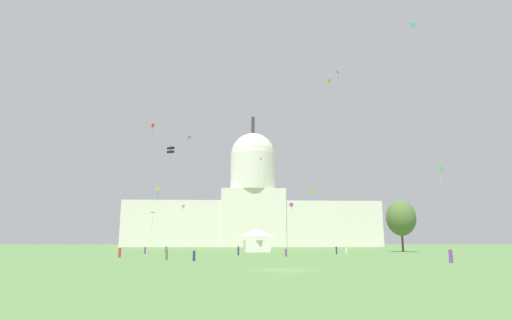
# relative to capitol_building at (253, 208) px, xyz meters

# --- Properties ---
(ground_plane) EXTENTS (800.00, 800.00, 0.00)m
(ground_plane) POSITION_rel_capitol_building_xyz_m (-5.02, -181.97, -19.95)
(ground_plane) COLOR #567F42
(capitol_building) EXTENTS (132.97, 24.03, 70.43)m
(capitol_building) POSITION_rel_capitol_building_xyz_m (0.00, 0.00, 0.00)
(capitol_building) COLOR silver
(capitol_building) RESTS_ON ground_plane
(event_tent) EXTENTS (6.91, 5.72, 5.71)m
(event_tent) POSITION_rel_capitol_building_xyz_m (-4.01, -116.28, -17.11)
(event_tent) COLOR white
(event_tent) RESTS_ON ground_plane
(tree_east_far) EXTENTS (8.95, 9.43, 13.02)m
(tree_east_far) POSITION_rel_capitol_building_xyz_m (33.05, -115.55, -11.45)
(tree_east_far) COLOR #4C3823
(tree_east_far) RESTS_ON ground_plane
(person_white_near_tent) EXTENTS (0.55, 0.55, 1.68)m
(person_white_near_tent) POSITION_rel_capitol_building_xyz_m (14.54, -130.50, -19.19)
(person_white_near_tent) COLOR silver
(person_white_near_tent) RESTS_ON ground_plane
(person_navy_front_left) EXTENTS (0.46, 0.46, 1.66)m
(person_navy_front_left) POSITION_rel_capitol_building_xyz_m (11.68, -133.37, -19.17)
(person_navy_front_left) COLOR navy
(person_navy_front_left) RESTS_ON ground_plane
(person_red_back_right) EXTENTS (0.49, 0.49, 1.72)m
(person_red_back_right) POSITION_rel_capitol_building_xyz_m (-28.17, -150.54, -19.17)
(person_red_back_right) COLOR red
(person_red_back_right) RESTS_ON ground_plane
(person_purple_near_tree_east) EXTENTS (0.53, 0.53, 1.48)m
(person_purple_near_tree_east) POSITION_rel_capitol_building_xyz_m (-0.62, -147.65, -19.28)
(person_purple_near_tree_east) COLOR #703D93
(person_purple_near_tree_east) RESTS_ON ground_plane
(person_denim_deep_crowd) EXTENTS (0.59, 0.59, 1.62)m
(person_denim_deep_crowd) POSITION_rel_capitol_building_xyz_m (-23.84, -130.74, -19.23)
(person_denim_deep_crowd) COLOR #3D5684
(person_denim_deep_crowd) RESTS_ON ground_plane
(person_purple_mid_left) EXTENTS (0.53, 0.53, 1.60)m
(person_purple_mid_left) POSITION_rel_capitol_building_xyz_m (-28.40, -129.95, -19.21)
(person_purple_mid_left) COLOR #703D93
(person_purple_mid_left) RESTS_ON ground_plane
(person_navy_mid_right) EXTENTS (0.42, 0.42, 1.49)m
(person_navy_mid_right) POSITION_rel_capitol_building_xyz_m (-14.86, -163.80, -19.27)
(person_navy_mid_right) COLOR navy
(person_navy_mid_right) RESTS_ON ground_plane
(person_navy_front_center) EXTENTS (0.35, 0.35, 1.75)m
(person_navy_front_center) POSITION_rel_capitol_building_xyz_m (-8.77, -139.79, -19.12)
(person_navy_front_center) COLOR navy
(person_navy_front_center) RESTS_ON ground_plane
(person_olive_lawn_far_right) EXTENTS (0.39, 0.39, 1.63)m
(person_olive_lawn_far_right) POSITION_rel_capitol_building_xyz_m (-19.02, -160.35, -19.19)
(person_olive_lawn_far_right) COLOR olive
(person_olive_lawn_far_right) RESTS_ON ground_plane
(person_purple_lawn_far_left) EXTENTS (0.63, 0.63, 1.76)m
(person_purple_lawn_far_left) POSITION_rel_capitol_building_xyz_m (16.48, -170.71, -19.15)
(person_purple_lawn_far_left) COLOR #703D93
(person_purple_lawn_far_left) RESTS_ON ground_plane
(kite_magenta_high) EXTENTS (0.99, 1.00, 0.95)m
(kite_magenta_high) POSITION_rel_capitol_building_xyz_m (-24.92, -85.76, 16.76)
(kite_magenta_high) COLOR #D1339E
(kite_white_mid) EXTENTS (1.07, 1.11, 4.13)m
(kite_white_mid) POSITION_rel_capitol_building_xyz_m (3.89, -34.01, 4.38)
(kite_white_mid) COLOR white
(kite_blue_high) EXTENTS (1.10, 1.24, 2.64)m
(kite_blue_high) POSITION_rel_capitol_building_xyz_m (17.63, -118.78, 26.23)
(kite_blue_high) COLOR blue
(kite_red_high) EXTENTS (1.20, 1.24, 4.44)m
(kite_red_high) POSITION_rel_capitol_building_xyz_m (-38.64, -78.22, 22.82)
(kite_red_high) COLOR red
(kite_violet_high) EXTENTS (0.85, 0.81, 0.94)m
(kite_violet_high) POSITION_rel_capitol_building_xyz_m (1.53, -44.05, 17.99)
(kite_violet_high) COLOR purple
(kite_turquoise_high) EXTENTS (0.23, 0.78, 1.10)m
(kite_turquoise_high) POSITION_rel_capitol_building_xyz_m (30.19, -34.93, 27.47)
(kite_turquoise_high) COLOR teal
(kite_gold_low) EXTENTS (1.37, 1.18, 4.26)m
(kite_gold_low) POSITION_rel_capitol_building_xyz_m (-30.95, -110.08, -10.33)
(kite_gold_low) COLOR gold
(kite_black_mid) EXTENTS (1.47, 1.48, 1.40)m
(kite_black_mid) POSITION_rel_capitol_building_xyz_m (-22.17, -140.71, 0.17)
(kite_black_mid) COLOR black
(kite_green_low) EXTENTS (0.49, 0.74, 4.56)m
(kite_green_low) POSITION_rel_capitol_building_xyz_m (31.74, -140.70, -3.77)
(kite_green_low) COLOR green
(kite_pink_low) EXTENTS (1.23, 1.24, 2.50)m
(kite_pink_low) POSITION_rel_capitol_building_xyz_m (-30.53, -50.80, -3.25)
(kite_pink_low) COLOR pink
(kite_lime_low) EXTENTS (1.13, 1.16, 1.12)m
(kite_lime_low) POSITION_rel_capitol_building_xyz_m (10.97, -113.31, -4.59)
(kite_lime_low) COLOR #8CD133
(kite_orange_high) EXTENTS (0.91, 0.91, 2.13)m
(kite_orange_high) POSITION_rel_capitol_building_xyz_m (13.32, -125.24, 21.54)
(kite_orange_high) COLOR orange
(kite_yellow_low) EXTENTS (1.01, 1.00, 4.12)m
(kite_yellow_low) POSITION_rel_capitol_building_xyz_m (-30.93, -104.67, -3.18)
(kite_yellow_low) COLOR yellow
(kite_cyan_high) EXTENTS (1.12, 0.37, 1.07)m
(kite_cyan_high) POSITION_rel_capitol_building_xyz_m (33.28, -130.20, 34.27)
(kite_cyan_high) COLOR #33BCDB
(kite_magenta_low) EXTENTS (1.40, 1.40, 3.52)m
(kite_magenta_low) POSITION_rel_capitol_building_xyz_m (9.84, -78.74, -4.93)
(kite_magenta_low) COLOR #D1339E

